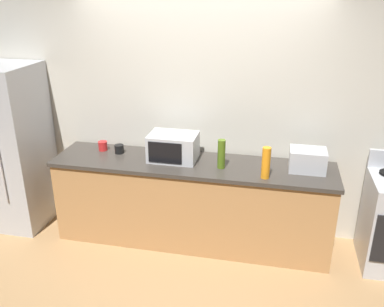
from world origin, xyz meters
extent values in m
plane|color=#A87F51|center=(0.00, 0.00, 0.00)|extent=(8.00, 8.00, 0.00)
cube|color=beige|center=(0.00, 0.81, 1.35)|extent=(6.40, 0.10, 2.70)
cube|color=#B27F4C|center=(0.00, 0.40, 0.43)|extent=(2.80, 0.60, 0.86)
cube|color=#38332D|center=(0.00, 0.40, 0.88)|extent=(2.84, 0.64, 0.04)
cube|color=#B7BABF|center=(-2.05, 0.40, 0.90)|extent=(0.72, 0.70, 1.80)
cube|color=#B7BABF|center=(-0.20, 0.45, 1.04)|extent=(0.48, 0.34, 0.27)
cube|color=black|center=(-0.24, 0.28, 1.04)|extent=(0.34, 0.01, 0.21)
cube|color=#B7BABF|center=(1.11, 0.46, 1.01)|extent=(0.34, 0.26, 0.21)
cylinder|color=orange|center=(0.73, 0.20, 1.05)|extent=(0.08, 0.08, 0.30)
cylinder|color=#4C6B19|center=(0.30, 0.34, 1.04)|extent=(0.08, 0.08, 0.29)
cylinder|color=red|center=(-1.01, 0.53, 0.95)|extent=(0.09, 0.09, 0.10)
cylinder|color=black|center=(-0.81, 0.49, 0.95)|extent=(0.10, 0.10, 0.09)
camera|label=1|loc=(0.80, -3.31, 2.55)|focal=38.73mm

